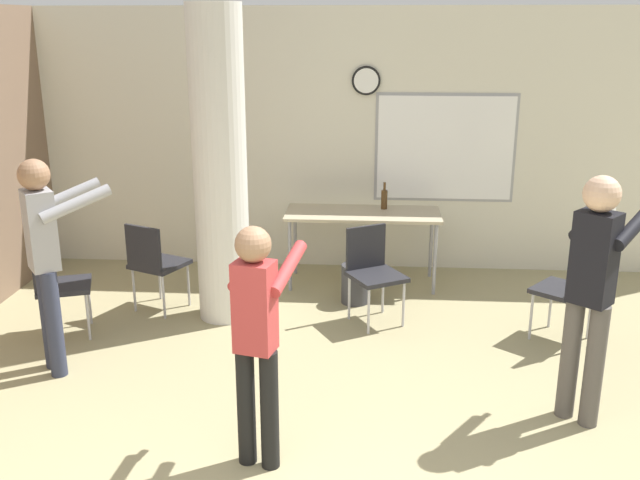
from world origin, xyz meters
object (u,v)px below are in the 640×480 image
chair_near_pillar (154,260)px  person_watching_back (47,250)px  chair_by_left_wall (55,280)px  person_playing_front (257,328)px  bottle_on_table (384,199)px  folding_table (363,218)px  chair_table_front (373,268)px  chair_mid_room (572,286)px  person_playing_side (593,281)px

chair_near_pillar → person_watching_back: 1.39m
chair_by_left_wall → person_playing_front: size_ratio=0.56×
person_playing_front → person_watching_back: person_watching_back is taller
bottle_on_table → person_playing_front: 3.47m
chair_by_left_wall → person_watching_back: bearing=-66.9°
folding_table → chair_table_front: (0.11, -0.96, -0.21)m
chair_mid_room → person_playing_front: person_playing_front is taller
person_playing_front → folding_table: bearing=79.8°
bottle_on_table → chair_by_left_wall: bearing=-150.2°
folding_table → chair_by_left_wall: (-2.63, -1.48, -0.21)m
bottle_on_table → chair_table_front: size_ratio=0.32×
chair_mid_room → person_watching_back: (-4.14, -0.82, 0.49)m
person_watching_back → folding_table: bearing=42.0°
chair_by_left_wall → person_watching_back: 0.85m
chair_near_pillar → person_playing_front: (1.35, -2.34, 0.40)m
chair_by_left_wall → chair_mid_room: bearing=2.3°
chair_mid_room → person_playing_front: (-2.37, -1.92, 0.40)m
chair_by_left_wall → person_playing_front: 2.72m
bottle_on_table → chair_mid_room: bottle_on_table is taller
bottle_on_table → person_watching_back: 3.43m
chair_mid_room → folding_table: bearing=143.9°
folding_table → person_playing_side: (1.54, -2.56, 0.30)m
person_playing_side → bottle_on_table: bearing=116.1°
bottle_on_table → chair_by_left_wall: bottle_on_table is taller
bottle_on_table → person_playing_front: bearing=-103.3°
bottle_on_table → chair_near_pillar: 2.41m
chair_by_left_wall → person_watching_back: (0.27, -0.64, 0.49)m
bottle_on_table → chair_mid_room: (1.57, -1.45, -0.37)m
person_playing_side → person_playing_front: person_playing_side is taller
folding_table → person_watching_back: bearing=-138.0°
person_playing_front → chair_mid_room: bearing=39.1°
chair_table_front → person_playing_side: person_playing_side is taller
folding_table → chair_by_left_wall: bearing=-150.6°
chair_table_front → person_watching_back: size_ratio=0.51×
bottle_on_table → chair_near_pillar: bearing=-154.2°
folding_table → chair_table_front: bearing=-83.6°
chair_table_front → chair_by_left_wall: (-2.73, -0.52, 0.00)m
chair_near_pillar → chair_table_front: size_ratio=1.00×
person_playing_front → person_watching_back: 2.09m
folding_table → chair_by_left_wall: size_ratio=1.81×
chair_by_left_wall → chair_table_front: bearing=10.8°
chair_mid_room → chair_by_left_wall: 4.41m
chair_mid_room → chair_table_front: size_ratio=1.00×
chair_mid_room → chair_near_pillar: size_ratio=1.00×
folding_table → chair_near_pillar: size_ratio=1.81×
chair_near_pillar → person_playing_front: bearing=-60.0°
bottle_on_table → person_playing_side: (1.32, -2.71, 0.13)m
chair_mid_room → person_playing_front: 3.08m
chair_mid_room → chair_by_left_wall: (-4.41, -0.18, 0.00)m
person_playing_side → person_playing_front: 2.23m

